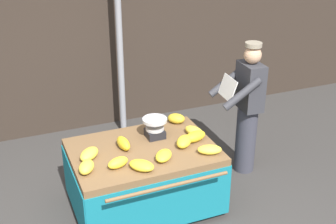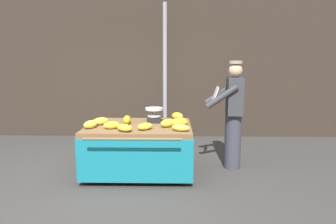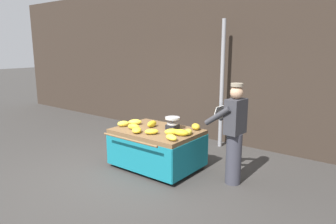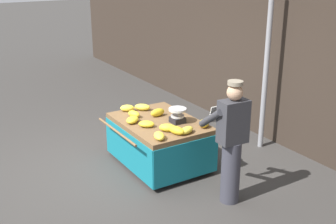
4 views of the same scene
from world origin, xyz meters
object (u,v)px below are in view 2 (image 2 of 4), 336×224
object	(u,v)px
banana_bunch_1	(178,122)
banana_bunch_4	(112,125)
banana_bunch_3	(168,123)
banana_bunch_10	(177,116)
banana_bunch_9	(182,121)
banana_bunch_5	(100,121)
banana_bunch_6	(124,128)
street_pole	(165,74)
banana_bunch_2	(127,120)
banana_cart	(139,138)
banana_bunch_7	(181,128)
banana_bunch_8	(90,124)
banana_bunch_0	(145,126)
vendor_person	(233,115)
weighing_scale	(154,115)

from	to	relation	value
banana_bunch_1	banana_bunch_4	distance (m)	0.97
banana_bunch_3	banana_bunch_10	xyz separation A→B (m)	(0.15, 0.56, 0.00)
banana_bunch_3	banana_bunch_9	distance (m)	0.29
banana_bunch_5	banana_bunch_6	size ratio (longest dim) A/B	0.99
banana_bunch_3	banana_bunch_6	bearing A→B (deg)	-154.91
banana_bunch_1	banana_bunch_10	distance (m)	0.50
street_pole	banana_bunch_1	distance (m)	2.07
banana_bunch_2	banana_bunch_6	xyz separation A→B (m)	(0.04, -0.48, -0.02)
banana_cart	street_pole	bearing A→B (deg)	79.88
banana_bunch_5	banana_bunch_7	world-z (taller)	banana_bunch_5
banana_bunch_2	banana_bunch_5	world-z (taller)	banana_bunch_2
banana_bunch_8	banana_bunch_0	bearing A→B (deg)	-5.30
banana_bunch_1	banana_bunch_3	xyz separation A→B (m)	(-0.16, -0.06, -0.00)
banana_bunch_0	banana_bunch_6	distance (m)	0.29
vendor_person	weighing_scale	bearing A→B (deg)	-177.89
banana_bunch_3	banana_bunch_7	world-z (taller)	banana_bunch_3
banana_bunch_1	banana_bunch_8	distance (m)	1.28
banana_bunch_10	weighing_scale	bearing A→B (deg)	-147.06
banana_bunch_2	banana_bunch_10	size ratio (longest dim) A/B	1.23
banana_cart	banana_bunch_2	world-z (taller)	banana_bunch_2
banana_bunch_8	banana_bunch_4	bearing A→B (deg)	-6.80
banana_bunch_0	banana_bunch_10	distance (m)	0.87
banana_bunch_8	vendor_person	distance (m)	2.18
weighing_scale	banana_bunch_4	world-z (taller)	weighing_scale
banana_bunch_0	banana_bunch_7	distance (m)	0.50
street_pole	weighing_scale	bearing A→B (deg)	-94.10
street_pole	banana_bunch_4	xyz separation A→B (m)	(-0.70, -2.15, -0.64)
street_pole	banana_bunch_9	bearing A→B (deg)	-80.11
banana_bunch_2	vendor_person	world-z (taller)	vendor_person
banana_bunch_0	vendor_person	size ratio (longest dim) A/B	0.14
banana_cart	banana_bunch_9	bearing A→B (deg)	6.83
banana_bunch_4	banana_bunch_6	xyz separation A→B (m)	(0.21, -0.13, -0.01)
banana_bunch_7	banana_bunch_4	bearing A→B (deg)	173.75
banana_bunch_7	weighing_scale	bearing A→B (deg)	125.37
banana_bunch_6	banana_bunch_7	bearing A→B (deg)	1.77
banana_bunch_9	vendor_person	bearing A→B (deg)	11.95
street_pole	banana_bunch_4	bearing A→B (deg)	-107.91
banana_bunch_6	weighing_scale	bearing A→B (deg)	58.20
banana_bunch_2	banana_bunch_9	xyz separation A→B (m)	(0.85, -0.01, -0.02)
weighing_scale	vendor_person	xyz separation A→B (m)	(1.24, 0.05, 0.00)
banana_bunch_7	banana_bunch_8	distance (m)	1.30
banana_bunch_5	banana_bunch_3	bearing A→B (deg)	-7.49
banana_cart	banana_bunch_9	size ratio (longest dim) A/B	6.14
banana_bunch_5	banana_bunch_1	bearing A→B (deg)	-3.75
banana_bunch_0	banana_bunch_9	xyz separation A→B (m)	(0.53, 0.38, 0.00)
banana_bunch_5	banana_bunch_7	bearing A→B (deg)	-17.71
banana_bunch_10	banana_cart	bearing A→B (deg)	-142.99
banana_bunch_5	banana_bunch_8	size ratio (longest dim) A/B	1.15
weighing_scale	banana_bunch_9	size ratio (longest dim) A/B	1.08
weighing_scale	banana_bunch_9	xyz separation A→B (m)	(0.44, -0.12, -0.07)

